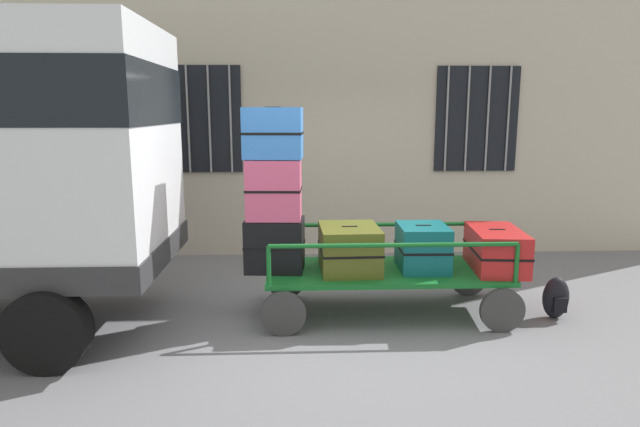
% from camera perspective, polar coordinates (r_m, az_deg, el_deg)
% --- Properties ---
extents(ground_plane, '(40.00, 40.00, 0.00)m').
position_cam_1_polar(ground_plane, '(5.78, 1.84, -10.85)').
color(ground_plane, slate).
extents(building_wall, '(12.00, 0.38, 5.00)m').
position_cam_1_polar(building_wall, '(8.10, 0.53, 13.36)').
color(building_wall, '#BCB29E').
rests_on(building_wall, ground).
extents(luggage_cart, '(2.56, 1.13, 0.49)m').
position_cam_1_polar(luggage_cart, '(5.81, 6.85, -6.65)').
color(luggage_cart, '#146023').
rests_on(luggage_cart, ground).
extents(cart_railing, '(2.43, 1.00, 0.40)m').
position_cam_1_polar(cart_railing, '(5.69, 6.95, -2.59)').
color(cart_railing, '#146023').
rests_on(cart_railing, luggage_cart).
extents(suitcase_left_bottom, '(0.63, 0.49, 0.55)m').
position_cam_1_polar(suitcase_left_bottom, '(5.66, -4.74, -3.27)').
color(suitcase_left_bottom, black).
rests_on(suitcase_left_bottom, luggage_cart).
extents(suitcase_left_middle, '(0.57, 0.43, 0.61)m').
position_cam_1_polar(suitcase_left_middle, '(5.53, -4.84, 2.54)').
color(suitcase_left_middle, '#CC4C72').
rests_on(suitcase_left_middle, suitcase_left_bottom).
extents(suitcase_left_top, '(0.61, 0.46, 0.51)m').
position_cam_1_polar(suitcase_left_top, '(5.50, -4.92, 8.39)').
color(suitcase_left_top, '#3372C6').
rests_on(suitcase_left_top, suitcase_left_middle).
extents(suitcase_midleft_bottom, '(0.63, 0.74, 0.47)m').
position_cam_1_polar(suitcase_midleft_bottom, '(5.65, 3.09, -3.69)').
color(suitcase_midleft_bottom, '#4C5119').
rests_on(suitcase_midleft_bottom, luggage_cart).
extents(suitcase_center_bottom, '(0.52, 0.62, 0.47)m').
position_cam_1_polar(suitcase_center_bottom, '(5.79, 10.69, -3.49)').
color(suitcase_center_bottom, '#0F5960').
rests_on(suitcase_center_bottom, luggage_cart).
extents(suitcase_midright_bottom, '(0.59, 0.93, 0.43)m').
position_cam_1_polar(suitcase_midright_bottom, '(6.00, 17.94, -3.57)').
color(suitcase_midright_bottom, '#B21E1E').
rests_on(suitcase_midright_bottom, luggage_cart).
extents(backpack, '(0.27, 0.22, 0.44)m').
position_cam_1_polar(backpack, '(6.19, 23.47, -8.12)').
color(backpack, black).
rests_on(backpack, ground).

